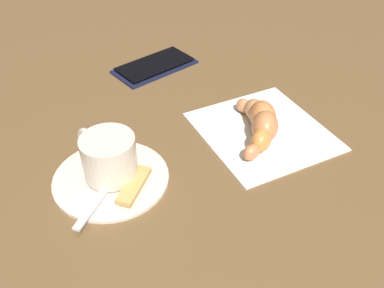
{
  "coord_description": "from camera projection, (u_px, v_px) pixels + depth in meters",
  "views": [
    {
      "loc": [
        -0.15,
        -0.42,
        0.37
      ],
      "look_at": [
        0.02,
        -0.02,
        0.02
      ],
      "focal_mm": 40.02,
      "sensor_mm": 36.0,
      "label": 1
    }
  ],
  "objects": [
    {
      "name": "sugar_packet",
      "position": [
        134.0,
        185.0,
        0.51
      ],
      "size": [
        0.06,
        0.06,
        0.01
      ],
      "primitive_type": "cube",
      "rotation": [
        0.0,
        0.0,
        7.16
      ],
      "color": "tan",
      "rests_on": "saucer"
    },
    {
      "name": "ground_plane",
      "position": [
        175.0,
        149.0,
        0.58
      ],
      "size": [
        1.8,
        1.8,
        0.0
      ],
      "primitive_type": "plane",
      "color": "brown"
    },
    {
      "name": "napkin",
      "position": [
        263.0,
        131.0,
        0.6
      ],
      "size": [
        0.18,
        0.19,
        0.0
      ],
      "primitive_type": "cube",
      "rotation": [
        0.0,
        0.0,
        0.07
      ],
      "color": "white",
      "rests_on": "ground"
    },
    {
      "name": "croissant",
      "position": [
        261.0,
        123.0,
        0.58
      ],
      "size": [
        0.08,
        0.13,
        0.04
      ],
      "color": "#D57C4D",
      "rests_on": "napkin"
    },
    {
      "name": "espresso_cup",
      "position": [
        108.0,
        156.0,
        0.51
      ],
      "size": [
        0.07,
        0.09,
        0.05
      ],
      "color": "beige",
      "rests_on": "saucer"
    },
    {
      "name": "cell_phone",
      "position": [
        155.0,
        66.0,
        0.75
      ],
      "size": [
        0.16,
        0.11,
        0.01
      ],
      "color": "#161A35",
      "rests_on": "ground"
    },
    {
      "name": "teaspoon",
      "position": [
        116.0,
        174.0,
        0.52
      ],
      "size": [
        0.1,
        0.11,
        0.01
      ],
      "color": "silver",
      "rests_on": "saucer"
    },
    {
      "name": "saucer",
      "position": [
        111.0,
        177.0,
        0.53
      ],
      "size": [
        0.14,
        0.14,
        0.01
      ],
      "primitive_type": "cylinder",
      "color": "beige",
      "rests_on": "ground"
    }
  ]
}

